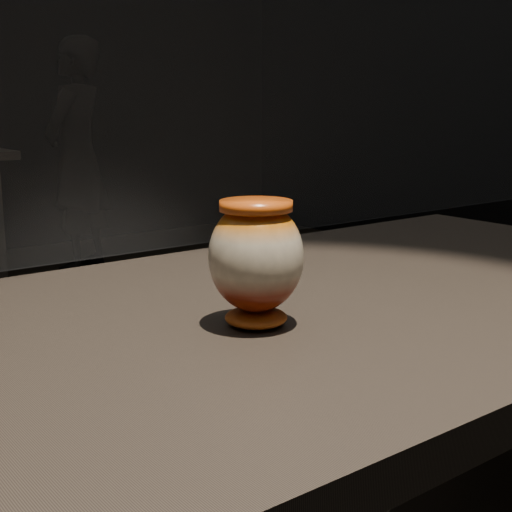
{
  "coord_description": "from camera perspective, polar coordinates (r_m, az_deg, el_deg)",
  "views": [
    {
      "loc": [
        -0.47,
        -0.76,
        1.19
      ],
      "look_at": [
        0.06,
        -0.06,
        0.99
      ],
      "focal_mm": 50.0,
      "sensor_mm": 36.0,
      "label": 1
    }
  ],
  "objects": [
    {
      "name": "main_vase",
      "position": [
        0.91,
        0.0,
        -0.18
      ],
      "size": [
        0.12,
        0.12,
        0.16
      ],
      "rotation": [
        0.0,
        0.0,
        0.0
      ],
      "color": "maroon",
      "rests_on": "display_plinth"
    },
    {
      "name": "visitor",
      "position": [
        5.16,
        -14.14,
        7.77
      ],
      "size": [
        0.7,
        0.67,
        1.62
      ],
      "primitive_type": "imported",
      "rotation": [
        0.0,
        0.0,
        3.81
      ],
      "color": "black",
      "rests_on": "ground"
    },
    {
      "name": "display_plinth",
      "position": [
        1.05,
        -4.87,
        -19.55
      ],
      "size": [
        2.0,
        0.8,
        0.9
      ],
      "color": "black",
      "rests_on": "ground"
    }
  ]
}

